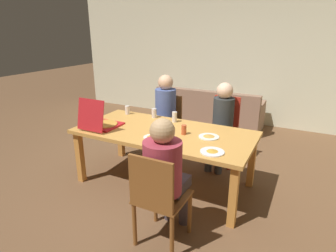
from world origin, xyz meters
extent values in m
plane|color=brown|center=(0.00, 0.00, 0.00)|extent=(20.00, 20.00, 0.00)
cube|color=beige|center=(0.00, 3.07, 1.41)|extent=(7.48, 0.12, 2.82)
cube|color=gold|center=(0.00, 0.00, 0.70)|extent=(2.17, 1.05, 0.05)
cube|color=#D0873A|center=(-1.00, -0.44, 0.34)|extent=(0.08, 0.08, 0.68)
cube|color=#D0873A|center=(1.00, -0.44, 0.34)|extent=(0.08, 0.08, 0.68)
cube|color=#D0873A|center=(-1.00, 0.44, 0.34)|extent=(0.08, 0.08, 0.68)
cube|color=#D0873A|center=(1.00, 0.44, 0.34)|extent=(0.08, 0.08, 0.68)
cylinder|color=brown|center=(-0.27, 0.68, 0.22)|extent=(0.04, 0.04, 0.45)
cylinder|color=brown|center=(-0.60, 0.68, 0.22)|extent=(0.04, 0.04, 0.45)
cylinder|color=brown|center=(-0.27, 1.06, 0.22)|extent=(0.04, 0.04, 0.45)
cylinder|color=brown|center=(-0.60, 1.06, 0.22)|extent=(0.04, 0.04, 0.45)
cube|color=brown|center=(-0.44, 0.87, 0.46)|extent=(0.38, 0.44, 0.02)
cube|color=brown|center=(-0.44, 1.08, 0.69)|extent=(0.36, 0.03, 0.44)
cylinder|color=#3B3245|center=(-0.36, 0.56, 0.23)|extent=(0.10, 0.10, 0.47)
cylinder|color=#3B3245|center=(-0.52, 0.56, 0.23)|extent=(0.10, 0.10, 0.47)
cube|color=#3B3245|center=(-0.44, 0.71, 0.52)|extent=(0.29, 0.33, 0.11)
cylinder|color=#4B5E9B|center=(-0.44, 0.87, 0.78)|extent=(0.32, 0.32, 0.52)
sphere|color=#D9A983|center=(-0.44, 0.87, 1.14)|extent=(0.23, 0.23, 0.23)
cylinder|color=red|center=(0.64, 0.75, 0.22)|extent=(0.04, 0.04, 0.45)
cylinder|color=red|center=(0.30, 0.75, 0.22)|extent=(0.04, 0.04, 0.45)
cylinder|color=red|center=(0.64, 1.07, 0.22)|extent=(0.04, 0.04, 0.45)
cylinder|color=red|center=(0.30, 1.07, 0.22)|extent=(0.04, 0.04, 0.45)
cube|color=red|center=(0.47, 0.91, 0.46)|extent=(0.40, 0.39, 0.02)
cube|color=red|center=(0.47, 1.09, 0.73)|extent=(0.38, 0.03, 0.51)
cylinder|color=#3D3F47|center=(0.54, 0.57, 0.23)|extent=(0.10, 0.10, 0.47)
cylinder|color=#3D3F47|center=(0.40, 0.57, 0.23)|extent=(0.10, 0.10, 0.47)
cube|color=#3D3F47|center=(0.47, 0.73, 0.52)|extent=(0.27, 0.36, 0.11)
cylinder|color=#2F3334|center=(0.47, 0.91, 0.76)|extent=(0.30, 0.30, 0.48)
sphere|color=beige|center=(0.47, 0.91, 1.10)|extent=(0.23, 0.23, 0.23)
cylinder|color=brown|center=(0.28, -0.73, 0.22)|extent=(0.04, 0.04, 0.45)
cylinder|color=brown|center=(0.66, -0.73, 0.22)|extent=(0.04, 0.04, 0.45)
cylinder|color=brown|center=(0.28, -1.11, 0.22)|extent=(0.04, 0.04, 0.45)
cylinder|color=brown|center=(0.66, -1.11, 0.22)|extent=(0.04, 0.04, 0.45)
cube|color=brown|center=(0.47, -0.92, 0.46)|extent=(0.44, 0.44, 0.02)
cube|color=brown|center=(0.47, -1.13, 0.70)|extent=(0.41, 0.03, 0.46)
cylinder|color=#41363B|center=(0.38, -0.63, 0.23)|extent=(0.10, 0.10, 0.47)
cylinder|color=#41363B|center=(0.55, -0.63, 0.23)|extent=(0.10, 0.10, 0.47)
cube|color=#41363B|center=(0.47, -0.77, 0.52)|extent=(0.31, 0.31, 0.11)
cylinder|color=#A13343|center=(0.47, -0.92, 0.76)|extent=(0.34, 0.34, 0.48)
sphere|color=tan|center=(0.47, -0.92, 1.10)|extent=(0.22, 0.22, 0.22)
cube|color=red|center=(-0.77, -0.19, 0.74)|extent=(0.38, 0.38, 0.02)
cylinder|color=gold|center=(-0.77, -0.19, 0.75)|extent=(0.34, 0.34, 0.01)
cube|color=red|center=(-0.77, -0.43, 0.93)|extent=(0.38, 0.09, 0.38)
cylinder|color=white|center=(0.56, 0.04, 0.73)|extent=(0.24, 0.24, 0.01)
cone|color=gold|center=(0.56, 0.04, 0.74)|extent=(0.13, 0.13, 0.02)
cylinder|color=white|center=(-0.10, 0.06, 0.73)|extent=(0.20, 0.20, 0.01)
cone|color=#BD813C|center=(-0.10, 0.06, 0.74)|extent=(0.10, 0.10, 0.02)
cylinder|color=white|center=(-0.01, -0.27, 0.73)|extent=(0.20, 0.20, 0.01)
cone|color=#BD8A2E|center=(-0.01, -0.27, 0.74)|extent=(0.12, 0.12, 0.02)
cylinder|color=white|center=(0.73, -0.34, 0.73)|extent=(0.25, 0.25, 0.01)
cone|color=gold|center=(0.73, -0.34, 0.74)|extent=(0.12, 0.12, 0.02)
cylinder|color=silver|center=(-0.38, 0.42, 0.79)|extent=(0.07, 0.07, 0.13)
cylinder|color=silver|center=(-0.81, 0.38, 0.79)|extent=(0.06, 0.06, 0.12)
cylinder|color=silver|center=(-0.04, 0.37, 0.80)|extent=(0.06, 0.06, 0.14)
cylinder|color=#BE4E2A|center=(0.26, 0.00, 0.78)|extent=(0.06, 0.06, 0.12)
cube|color=#8C6A54|center=(-0.26, 2.49, 0.20)|extent=(2.07, 0.76, 0.40)
cube|color=#8C6A54|center=(-0.26, 2.19, 0.59)|extent=(2.07, 0.16, 0.39)
cube|color=#8C6A54|center=(-1.19, 2.49, 0.49)|extent=(0.20, 0.73, 0.18)
cube|color=#8C6A54|center=(0.68, 2.49, 0.49)|extent=(0.20, 0.73, 0.18)
camera|label=1|loc=(1.53, -2.88, 1.92)|focal=30.26mm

